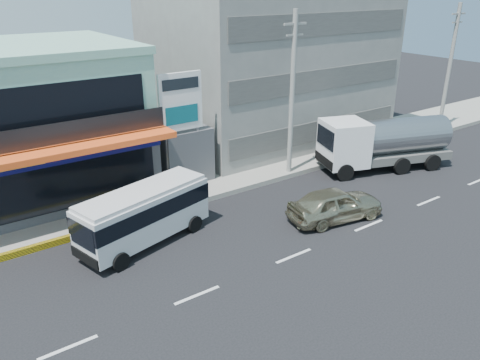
# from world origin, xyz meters

# --- Properties ---
(ground) EXTENTS (120.00, 120.00, 0.00)m
(ground) POSITION_xyz_m (0.00, 0.00, 0.00)
(ground) COLOR black
(ground) RESTS_ON ground
(sidewalk) EXTENTS (70.00, 5.00, 0.30)m
(sidewalk) POSITION_xyz_m (5.00, 9.50, 0.15)
(sidewalk) COLOR gray
(sidewalk) RESTS_ON ground
(shop_building) EXTENTS (12.40, 11.70, 8.00)m
(shop_building) POSITION_xyz_m (-8.00, 13.95, 4.00)
(shop_building) COLOR #434348
(shop_building) RESTS_ON ground
(concrete_building) EXTENTS (16.00, 12.00, 14.00)m
(concrete_building) POSITION_xyz_m (10.00, 15.00, 7.00)
(concrete_building) COLOR gray
(concrete_building) RESTS_ON ground
(gap_structure) EXTENTS (3.00, 6.00, 3.50)m
(gap_structure) POSITION_xyz_m (0.00, 12.00, 1.75)
(gap_structure) COLOR #434348
(gap_structure) RESTS_ON ground
(satellite_dish) EXTENTS (1.50, 1.50, 0.15)m
(satellite_dish) POSITION_xyz_m (0.00, 11.00, 3.58)
(satellite_dish) COLOR slate
(satellite_dish) RESTS_ON gap_structure
(billboard) EXTENTS (2.60, 0.18, 6.90)m
(billboard) POSITION_xyz_m (-0.50, 9.20, 4.93)
(billboard) COLOR gray
(billboard) RESTS_ON ground
(utility_pole_near) EXTENTS (1.60, 0.30, 10.00)m
(utility_pole_near) POSITION_xyz_m (6.00, 7.40, 5.15)
(utility_pole_near) COLOR #999993
(utility_pole_near) RESTS_ON ground
(utility_pole_far) EXTENTS (1.60, 0.30, 10.00)m
(utility_pole_far) POSITION_xyz_m (22.00, 7.40, 5.15)
(utility_pole_far) COLOR #999993
(utility_pole_far) RESTS_ON ground
(minibus) EXTENTS (6.77, 3.66, 2.70)m
(minibus) POSITION_xyz_m (-4.90, 4.94, 1.61)
(minibus) COLOR silver
(minibus) RESTS_ON ground
(sedan) EXTENTS (5.32, 2.90, 1.72)m
(sedan) POSITION_xyz_m (4.07, 1.50, 0.86)
(sedan) COLOR tan
(sedan) RESTS_ON ground
(tanker_truck) EXTENTS (8.99, 5.19, 3.41)m
(tanker_truck) POSITION_xyz_m (11.65, 4.97, 1.83)
(tanker_truck) COLOR white
(tanker_truck) RESTS_ON ground
(motorcycle_rider) EXTENTS (1.98, 0.83, 2.47)m
(motorcycle_rider) POSITION_xyz_m (-4.79, 5.72, 0.82)
(motorcycle_rider) COLOR #5B0E0D
(motorcycle_rider) RESTS_ON ground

